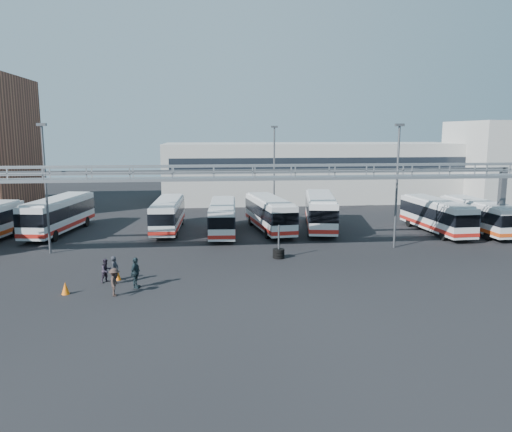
{
  "coord_description": "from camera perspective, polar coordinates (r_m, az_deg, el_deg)",
  "views": [
    {
      "loc": [
        -3.83,
        -32.21,
        9.51
      ],
      "look_at": [
        0.28,
        6.0,
        3.05
      ],
      "focal_mm": 35.0,
      "sensor_mm": 36.0,
      "label": 1
    }
  ],
  "objects": [
    {
      "name": "warehouse",
      "position": [
        72.18,
        6.58,
        5.1
      ],
      "size": [
        42.0,
        14.0,
        8.0
      ],
      "primitive_type": "cube",
      "color": "#9E9E99",
      "rests_on": "ground"
    },
    {
      "name": "bus_8",
      "position": [
        50.53,
        19.91,
        0.15
      ],
      "size": [
        2.94,
        10.62,
        3.19
      ],
      "rotation": [
        0.0,
        0.0,
        0.05
      ],
      "color": "silver",
      "rests_on": "ground"
    },
    {
      "name": "gantry",
      "position": [
        38.48,
        -0.39,
        3.57
      ],
      "size": [
        51.4,
        5.15,
        7.1
      ],
      "color": "gray",
      "rests_on": "ground"
    },
    {
      "name": "ground",
      "position": [
        33.8,
        0.63,
        -6.8
      ],
      "size": [
        140.0,
        140.0,
        0.0
      ],
      "primitive_type": "plane",
      "color": "black",
      "rests_on": "ground"
    },
    {
      "name": "cone_right",
      "position": [
        33.9,
        -15.49,
        -6.56
      ],
      "size": [
        0.48,
        0.48,
        0.63
      ],
      "primitive_type": "cone",
      "rotation": [
        0.0,
        0.0,
        -0.27
      ],
      "color": "orange",
      "rests_on": "ground"
    },
    {
      "name": "bus_4",
      "position": [
        46.87,
        -3.82,
        -0.06
      ],
      "size": [
        2.99,
        10.29,
        3.08
      ],
      "rotation": [
        0.0,
        0.0,
        -0.06
      ],
      "color": "silver",
      "rests_on": "ground"
    },
    {
      "name": "light_pole_mid",
      "position": [
        42.45,
        15.83,
        4.07
      ],
      "size": [
        0.7,
        0.35,
        10.21
      ],
      "color": "#4C4F54",
      "rests_on": "ground"
    },
    {
      "name": "building_right",
      "position": [
        76.74,
        27.04,
        5.51
      ],
      "size": [
        14.0,
        12.0,
        11.0
      ],
      "primitive_type": "cube",
      "color": "#B2B2AD",
      "rests_on": "ground"
    },
    {
      "name": "bus_1",
      "position": [
        50.82,
        -21.62,
        0.24
      ],
      "size": [
        4.42,
        11.51,
        3.41
      ],
      "rotation": [
        0.0,
        0.0,
        -0.17
      ],
      "color": "silver",
      "rests_on": "ground"
    },
    {
      "name": "cone_left",
      "position": [
        31.98,
        -20.95,
        -7.71
      ],
      "size": [
        0.5,
        0.5,
        0.75
      ],
      "primitive_type": "cone",
      "rotation": [
        0.0,
        0.0,
        -0.08
      ],
      "color": "orange",
      "rests_on": "ground"
    },
    {
      "name": "pedestrian_a",
      "position": [
        33.01,
        -15.83,
        -5.95
      ],
      "size": [
        0.58,
        0.74,
        1.8
      ],
      "primitive_type": "imported",
      "rotation": [
        0.0,
        0.0,
        1.31
      ],
      "color": "#22242A",
      "rests_on": "ground"
    },
    {
      "name": "pedestrian_d",
      "position": [
        31.79,
        -13.61,
        -6.33
      ],
      "size": [
        0.77,
        1.21,
        1.92
      ],
      "primitive_type": "imported",
      "rotation": [
        0.0,
        0.0,
        1.28
      ],
      "color": "#19282E",
      "rests_on": "ground"
    },
    {
      "name": "bus_9",
      "position": [
        52.09,
        24.06,
        0.11
      ],
      "size": [
        2.81,
        10.37,
        3.12
      ],
      "rotation": [
        0.0,
        0.0,
        0.04
      ],
      "color": "silver",
      "rests_on": "ground"
    },
    {
      "name": "bus_6",
      "position": [
        49.57,
        7.37,
        0.64
      ],
      "size": [
        4.6,
        11.64,
        3.45
      ],
      "rotation": [
        0.0,
        0.0,
        -0.18
      ],
      "color": "silver",
      "rests_on": "ground"
    },
    {
      "name": "bus_5",
      "position": [
        48.34,
        1.56,
        0.37
      ],
      "size": [
        3.79,
        10.98,
        3.27
      ],
      "rotation": [
        0.0,
        0.0,
        0.12
      ],
      "color": "silver",
      "rests_on": "ground"
    },
    {
      "name": "light_pole_back",
      "position": [
        54.9,
        2.09,
        5.58
      ],
      "size": [
        0.7,
        0.35,
        10.21
      ],
      "color": "#4C4F54",
      "rests_on": "ground"
    },
    {
      "name": "light_pole_left",
      "position": [
        42.18,
        -22.93,
        3.64
      ],
      "size": [
        0.7,
        0.35,
        10.21
      ],
      "color": "#4C4F54",
      "rests_on": "ground"
    },
    {
      "name": "pedestrian_c",
      "position": [
        30.63,
        -15.85,
        -7.27
      ],
      "size": [
        0.67,
        1.11,
        1.68
      ],
      "primitive_type": "imported",
      "rotation": [
        0.0,
        0.0,
        1.62
      ],
      "color": "#332622",
      "rests_on": "ground"
    },
    {
      "name": "bus_3",
      "position": [
        49.06,
        -10.03,
        0.26
      ],
      "size": [
        2.85,
        10.37,
        3.12
      ],
      "rotation": [
        0.0,
        0.0,
        -0.05
      ],
      "color": "silver",
      "rests_on": "ground"
    },
    {
      "name": "tire_stack",
      "position": [
        38.24,
        2.6,
        -4.2
      ],
      "size": [
        0.9,
        0.9,
        2.57
      ],
      "color": "black",
      "rests_on": "ground"
    },
    {
      "name": "pedestrian_b",
      "position": [
        33.52,
        -16.75,
        -5.98
      ],
      "size": [
        0.94,
        0.94,
        1.54
      ],
      "primitive_type": "imported",
      "rotation": [
        0.0,
        0.0,
        0.79
      ],
      "color": "#2A2230",
      "rests_on": "ground"
    }
  ]
}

